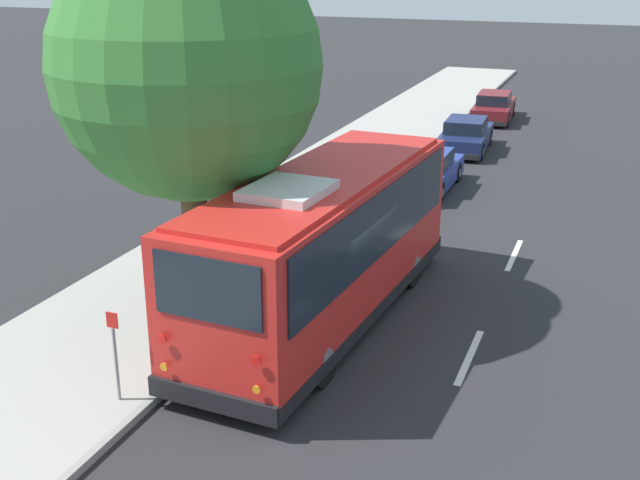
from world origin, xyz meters
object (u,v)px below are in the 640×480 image
Objects in this scene: shuttle_bus at (323,240)px; parked_sedan_blue at (427,172)px; street_tree at (189,45)px; sign_post_far at (182,321)px; fire_hydrant at (348,193)px; parked_sedan_navy at (466,136)px; sign_post_near at (115,356)px; parked_sedan_maroon at (494,107)px.

shuttle_bus reaches higher than parked_sedan_blue.
shuttle_bus is at bearing -79.46° from street_tree.
sign_post_far is 1.28× the size of fire_hydrant.
street_tree is (-17.05, 2.39, 5.16)m from parked_sedan_navy.
street_tree is 10.86× the size of fire_hydrant.
fire_hydrant is at bearing 151.19° from parked_sedan_blue.
fire_hydrant is at bearing 19.04° from shuttle_bus.
parked_sedan_blue is 13.12m from sign_post_far.
street_tree is 8.45× the size of sign_post_far.
parked_sedan_navy is 4.18× the size of sign_post_far.
sign_post_far is (-2.36, 2.07, -1.17)m from shuttle_bus.
street_tree reaches higher than fire_hydrant.
sign_post_near is at bearing -179.94° from fire_hydrant.
parked_sedan_navy is at bearing -11.41° from fire_hydrant.
parked_sedan_blue is at bearing 5.59° from shuttle_bus.
fire_hydrant is (-15.67, 1.81, -0.05)m from parked_sedan_maroon.
shuttle_bus reaches higher than sign_post_near.
sign_post_near is 2.05× the size of fire_hydrant.
parked_sedan_navy is 5.37× the size of fire_hydrant.
shuttle_bus is at bearing 177.81° from parked_sedan_navy.
parked_sedan_maroon is 5.63× the size of fire_hydrant.
parked_sedan_navy is (5.90, -0.09, 0.00)m from parked_sedan_blue.
parked_sedan_blue is 12.50m from street_tree.
fire_hydrant is (9.92, 0.01, -0.12)m from sign_post_far.
parked_sedan_maroon is (12.58, -0.09, -0.00)m from parked_sedan_blue.
parked_sedan_navy is 9.18m from fire_hydrant.
parked_sedan_navy is 6.67m from parked_sedan_maroon.
sign_post_far reaches higher than fire_hydrant.
shuttle_bus is 2.02× the size of parked_sedan_maroon.
sign_post_near is at bearing 159.23° from shuttle_bus.
shuttle_bus is 2.16× the size of parked_sedan_blue.
shuttle_bus is 3.34m from sign_post_far.
parked_sedan_blue is 12.58m from parked_sedan_maroon.
parked_sedan_blue is at bearing -7.48° from sign_post_far.
shuttle_bus is 7.95m from fire_hydrant.
sign_post_far is (-18.91, 1.80, 0.06)m from parked_sedan_navy.
sign_post_near is (-4.55, 2.07, -0.83)m from shuttle_bus.
street_tree is 6.28m from sign_post_near.
sign_post_near is (-15.20, 1.71, 0.40)m from parked_sedan_blue.
street_tree is at bearing 168.63° from parked_sedan_blue.
sign_post_far is at bearing 0.00° from sign_post_near.
parked_sedan_navy reaches higher than fire_hydrant.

